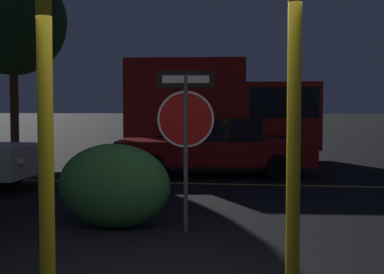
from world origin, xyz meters
The scene contains 8 objects.
road_center_stripe centered at (0.00, 6.86, 0.00)m, with size 37.61×0.12×0.01m, color gold.
stop_sign centered at (-0.15, 2.40, 1.51)m, with size 0.76×0.14×2.16m.
yellow_pole_left centered at (-1.09, -0.01, 1.63)m, with size 0.14×0.14×3.26m, color yellow.
yellow_pole_right centered at (1.13, -0.35, 1.62)m, with size 0.11×0.11×3.23m, color yellow.
hedge_bush_2 centered at (-1.15, 2.42, 0.59)m, with size 1.58×0.71×1.18m, color #2D6633.
passing_car_2 centered at (-0.27, 8.34, 0.70)m, with size 4.92×2.21×1.41m.
delivery_truck centered at (-0.43, 11.99, 1.65)m, with size 5.97×2.61×3.13m.
tree_1 centered at (-8.49, 14.45, 4.85)m, with size 4.02×4.02×6.88m.
Camera 1 is at (0.90, -4.66, 1.68)m, focal length 50.00 mm.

